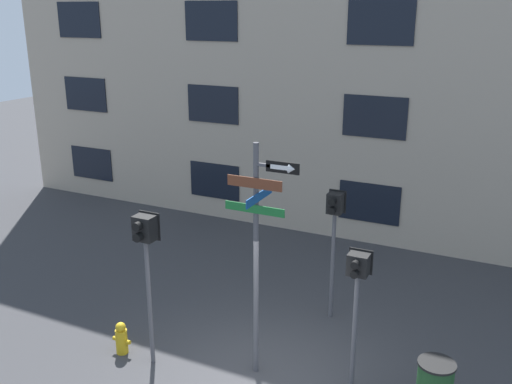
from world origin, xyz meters
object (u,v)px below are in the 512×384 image
at_px(pedestrian_signal_across, 334,221).
at_px(fire_hydrant, 121,338).
at_px(pedestrian_signal_left, 146,246).
at_px(street_sign_pole, 259,242).
at_px(pedestrian_signal_right, 357,284).

bearing_deg(pedestrian_signal_across, fire_hydrant, -136.26).
xyz_separation_m(pedestrian_signal_left, pedestrian_signal_across, (2.39, 2.95, -0.14)).
bearing_deg(pedestrian_signal_left, street_sign_pole, 17.06).
xyz_separation_m(street_sign_pole, pedestrian_signal_right, (1.62, 0.23, -0.52)).
height_order(pedestrian_signal_right, pedestrian_signal_across, pedestrian_signal_across).
bearing_deg(pedestrian_signal_across, street_sign_pole, -102.54).
relative_size(pedestrian_signal_left, pedestrian_signal_right, 1.14).
bearing_deg(pedestrian_signal_right, fire_hydrant, -169.05).
distance_m(street_sign_pole, fire_hydrant, 3.42).
xyz_separation_m(street_sign_pole, fire_hydrant, (-2.56, -0.58, -2.19)).
xyz_separation_m(street_sign_pole, pedestrian_signal_across, (0.53, 2.38, -0.36)).
bearing_deg(pedestrian_signal_right, pedestrian_signal_left, -167.01).
relative_size(pedestrian_signal_right, fire_hydrant, 3.98).
bearing_deg(pedestrian_signal_across, pedestrian_signal_left, -129.09).
relative_size(street_sign_pole, pedestrian_signal_across, 1.51).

